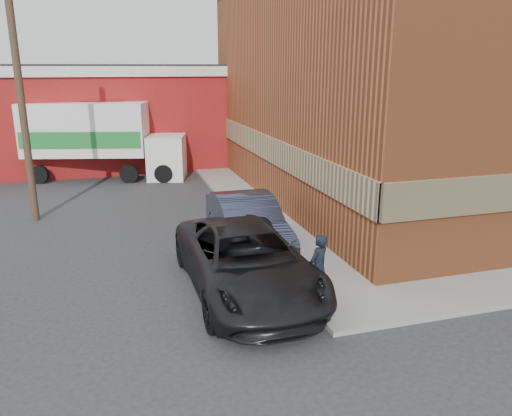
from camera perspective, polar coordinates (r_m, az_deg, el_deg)
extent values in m
plane|color=#28282B|center=(12.56, 7.40, -10.15)|extent=(90.00, 90.00, 0.00)
cube|color=#994C27|center=(23.38, 18.32, 12.68)|extent=(14.00, 18.00, 9.00)
cube|color=tan|center=(20.48, 1.19, 6.93)|extent=(0.08, 18.16, 1.00)
cube|color=gray|center=(20.71, -1.11, 0.69)|extent=(1.80, 18.00, 0.12)
cube|color=maroon|center=(30.44, -19.17, 9.38)|extent=(16.00, 8.00, 5.00)
cube|color=silver|center=(30.30, -19.66, 14.54)|extent=(16.30, 8.30, 0.50)
cube|color=black|center=(30.29, -19.71, 15.10)|extent=(16.00, 8.00, 0.10)
cylinder|color=#4E3A27|center=(19.49, -25.31, 11.51)|extent=(0.26, 0.26, 9.00)
imported|color=black|center=(11.89, 7.15, -6.75)|extent=(0.71, 0.64, 1.62)
imported|color=#2C314A|center=(15.35, -1.00, -1.76)|extent=(1.89, 5.11, 1.67)
imported|color=black|center=(12.43, -1.14, -6.05)|extent=(2.85, 6.06, 1.68)
cube|color=white|center=(26.32, -18.83, 8.55)|extent=(6.32, 3.77, 2.56)
cube|color=#1F772F|center=(25.23, -19.51, 7.31)|extent=(5.54, 1.45, 0.79)
cube|color=white|center=(25.70, -10.27, 5.76)|extent=(2.26, 2.54, 2.17)
cylinder|color=black|center=(26.42, -23.55, 3.54)|extent=(0.93, 0.51, 0.89)
cylinder|color=black|center=(28.23, -22.14, 4.41)|extent=(0.93, 0.51, 0.89)
cylinder|color=black|center=(25.16, -14.29, 3.82)|extent=(0.93, 0.51, 0.89)
cylinder|color=black|center=(27.05, -13.45, 4.69)|extent=(0.93, 0.51, 0.89)
cylinder|color=black|center=(24.86, -10.50, 3.90)|extent=(0.93, 0.51, 0.89)
cylinder|color=black|center=(26.77, -9.92, 4.78)|extent=(0.93, 0.51, 0.89)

